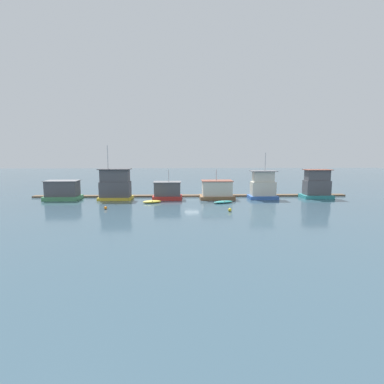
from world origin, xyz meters
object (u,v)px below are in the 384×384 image
Objects in this scene: houseboat_green at (63,191)px; buoy_orange at (105,208)px; houseboat_red at (167,191)px; mooring_post_far_left at (71,194)px; buoy_yellow at (230,210)px; dinghy_yellow at (152,202)px; houseboat_teal at (317,185)px; dinghy_teal at (223,202)px; houseboat_blue at (263,187)px; houseboat_brown at (217,190)px; houseboat_yellow at (115,185)px.

houseboat_green is 13.37× the size of buoy_orange.
mooring_post_far_left is (-18.00, 2.26, -0.83)m from houseboat_red.
buoy_yellow is at bearing -50.29° from houseboat_red.
houseboat_green reaches higher than buoy_yellow.
mooring_post_far_left is (-15.56, 6.00, 0.47)m from dinghy_yellow.
houseboat_teal is 18.90m from dinghy_teal.
mooring_post_far_left is at bearing 153.53° from buoy_yellow.
dinghy_yellow is at bearing -123.16° from houseboat_red.
houseboat_red is 1.45× the size of dinghy_teal.
houseboat_red is 0.64× the size of houseboat_blue.
buoy_yellow is (-0.00, -7.05, 0.05)m from dinghy_teal.
houseboat_green is at bearing 157.63° from buoy_yellow.
houseboat_green is at bearing -179.68° from houseboat_brown.
houseboat_yellow reaches higher than houseboat_brown.
buoy_yellow is (27.50, -13.69, -0.43)m from mooring_post_far_left.
dinghy_teal is 2.67× the size of mooring_post_far_left.
houseboat_yellow reaches higher than dinghy_teal.
houseboat_yellow reaches higher than houseboat_red.
houseboat_red is 10.35× the size of buoy_yellow.
houseboat_brown is at bearing 19.59° from dinghy_yellow.
dinghy_teal is at bearing 14.50° from buoy_orange.
houseboat_brown reaches higher than houseboat_teal.
houseboat_blue is at bearing -1.42° from houseboat_brown.
houseboat_blue is 14.12m from buoy_yellow.
houseboat_yellow reaches higher than houseboat_blue.
houseboat_yellow is 9.67m from buoy_orange.
houseboat_brown is at bearing 2.06° from houseboat_red.
houseboat_red is at bearing -177.94° from houseboat_brown.
houseboat_brown reaches higher than houseboat_red.
houseboat_green is at bearing -179.61° from houseboat_yellow.
houseboat_teal is at bearing 33.74° from buoy_yellow.
dinghy_teal is 18.95m from buoy_orange.
houseboat_brown is 1.68× the size of dinghy_teal.
houseboat_brown is 12.22m from dinghy_yellow.
houseboat_teal is at bearing 15.56° from dinghy_teal.
houseboat_yellow reaches higher than houseboat_green.
houseboat_green reaches higher than mooring_post_far_left.
buoy_yellow is at bearing -90.03° from dinghy_teal.
houseboat_red is 12.78m from buoy_orange.
houseboat_blue is at bearing 19.43° from buoy_orange.
houseboat_red is (9.34, -0.23, -1.06)m from houseboat_yellow.
buoy_orange is (0.50, -9.37, -2.35)m from houseboat_yellow.
houseboat_yellow is at bearing -179.36° from houseboat_teal.
houseboat_yellow is 18.36m from houseboat_brown.
houseboat_yellow is at bearing 148.22° from buoy_yellow.
buoy_yellow is (28.20, -11.61, -1.38)m from houseboat_green.
houseboat_green is 1.14× the size of houseboat_red.
houseboat_blue is at bearing 29.75° from dinghy_teal.
houseboat_blue is (8.39, -0.21, 0.62)m from houseboat_brown.
dinghy_teal is (11.95, -0.64, -0.02)m from dinghy_yellow.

